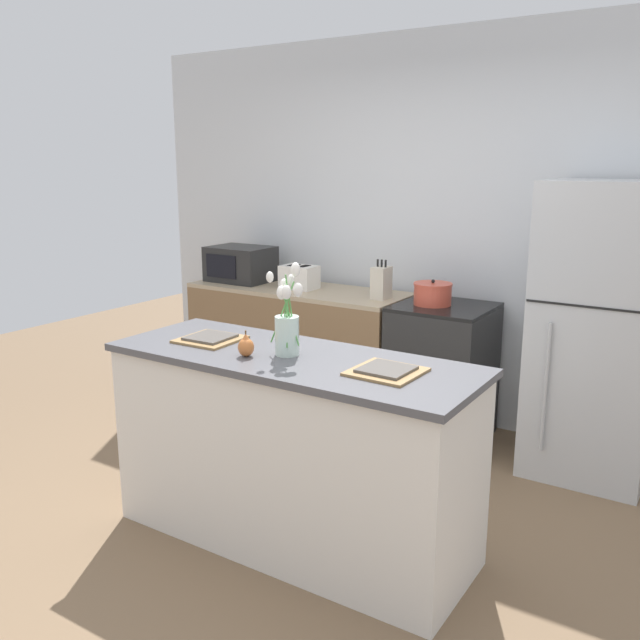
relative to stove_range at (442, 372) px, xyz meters
name	(u,v)px	position (x,y,z in m)	size (l,w,h in m)	color
ground_plane	(293,539)	(-0.10, -1.60, -0.46)	(10.00, 10.00, 0.00)	brown
back_wall	(456,232)	(-0.10, 0.40, 0.89)	(5.20, 0.08, 2.70)	silver
kitchen_island	(292,450)	(-0.10, -1.60, 0.02)	(1.80, 0.66, 0.95)	silver
back_counter	(299,347)	(-1.16, 0.00, 0.00)	(1.68, 0.60, 0.91)	brown
stove_range	(442,372)	(0.00, 0.00, 0.00)	(0.60, 0.61, 0.91)	black
refrigerator	(597,332)	(0.95, 0.00, 0.41)	(0.68, 0.67, 1.73)	#B7BABC
flower_vase	(287,324)	(-0.12, -1.60, 0.64)	(0.18, 0.13, 0.43)	silver
pear_figurine	(246,346)	(-0.27, -1.72, 0.54)	(0.08, 0.08, 0.12)	#C66B33
plate_setting_left	(210,338)	(-0.60, -1.60, 0.50)	(0.30, 0.30, 0.02)	olive
plate_setting_right	(386,371)	(0.40, -1.60, 0.50)	(0.30, 0.30, 0.02)	olive
toaster	(299,277)	(-1.14, -0.02, 0.54)	(0.28, 0.18, 0.17)	silver
cooking_pot	(433,294)	(-0.08, -0.02, 0.53)	(0.25, 0.25, 0.17)	#CC4C38
microwave	(241,264)	(-1.71, 0.00, 0.59)	(0.48, 0.37, 0.27)	black
knife_block	(381,283)	(-0.45, -0.03, 0.57)	(0.10, 0.14, 0.27)	beige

